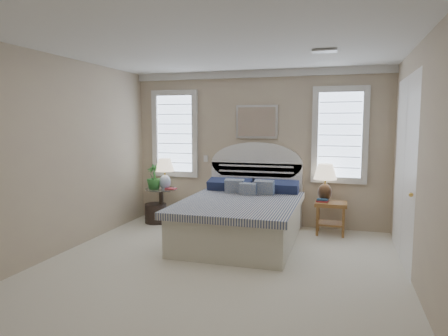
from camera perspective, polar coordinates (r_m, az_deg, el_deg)
floor at (r=4.97m, az=-1.59°, el=-14.75°), size 4.50×5.00×0.01m
ceiling at (r=4.72m, az=-1.70°, el=17.47°), size 4.50×5.00×0.01m
wall_back at (r=7.07m, az=4.71°, el=2.78°), size 4.50×0.02×2.70m
wall_left at (r=5.77m, az=-23.40°, el=1.47°), size 0.02×5.00×2.70m
wall_right at (r=4.50m, az=26.74°, el=0.06°), size 0.02×5.00×2.70m
crown_molding at (r=7.06m, az=4.74°, el=13.26°), size 4.50×0.08×0.12m
hvac_vent at (r=5.28m, az=14.18°, el=15.88°), size 0.30×0.20×0.02m
switch_plate at (r=7.32m, az=-2.62°, el=1.35°), size 0.08×0.01×0.12m
window_left at (r=7.51m, az=-7.00°, el=4.88°), size 0.90×0.06×1.60m
window_right at (r=6.88m, az=16.21°, el=4.54°), size 0.90×0.06×1.60m
painting at (r=7.01m, az=4.68°, el=6.60°), size 0.74×0.04×0.58m
closet_door at (r=5.69m, az=24.36°, el=-0.16°), size 0.02×1.80×2.40m
bed at (r=6.20m, az=2.63°, el=-6.73°), size 1.72×2.28×1.47m
side_table_left at (r=7.30m, az=-8.94°, el=-4.80°), size 0.56×0.56×0.63m
nightstand_right at (r=6.70m, az=15.00°, el=-5.94°), size 0.50×0.40×0.53m
floor_pot at (r=7.37m, az=-9.74°, el=-6.38°), size 0.46×0.46×0.35m
lamp_left at (r=7.17m, az=-8.46°, el=-0.31°), size 0.36×0.36×0.55m
lamp_right at (r=6.74m, az=14.25°, el=-1.39°), size 0.40×0.40×0.61m
potted_plant at (r=7.19m, az=-10.01°, el=-1.21°), size 0.31×0.31×0.45m
books_left at (r=7.13m, az=-7.59°, el=-2.95°), size 0.18×0.13×0.02m
books_right at (r=6.66m, az=13.88°, el=-4.52°), size 0.20×0.16×0.05m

